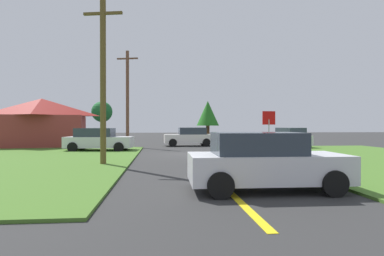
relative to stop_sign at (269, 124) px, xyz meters
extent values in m
plane|color=#2E2E2E|center=(-4.67, 1.15, -1.90)|extent=(120.00, 120.00, 0.00)
cube|color=#446E26|center=(4.60, -2.85, -1.86)|extent=(12.00, 20.00, 0.08)
cube|color=#446E26|center=(-13.94, -2.85, -1.86)|extent=(12.00, 20.00, 0.08)
cube|color=yellow|center=(-4.67, -6.85, -1.90)|extent=(0.20, 14.00, 0.01)
cylinder|color=#9EA0A8|center=(0.00, 0.00, -0.81)|extent=(0.07, 0.07, 2.19)
cube|color=red|center=(0.00, 0.00, 0.36)|extent=(0.81, 0.10, 0.81)
cube|color=white|center=(-4.10, 9.32, -1.26)|extent=(4.33, 1.89, 0.76)
cube|color=#2D3842|center=(-3.77, 9.33, -0.58)|extent=(2.40, 1.61, 0.60)
cylinder|color=black|center=(-5.51, 8.42, -1.56)|extent=(0.69, 0.25, 0.68)
cylinder|color=black|center=(-5.58, 10.09, -1.56)|extent=(0.69, 0.25, 0.68)
cylinder|color=black|center=(-2.61, 8.54, -1.56)|extent=(0.69, 0.25, 0.68)
cylinder|color=black|center=(-2.69, 10.22, -1.56)|extent=(0.69, 0.25, 0.68)
cube|color=silver|center=(-3.59, -10.31, -1.26)|extent=(4.33, 1.99, 0.76)
cube|color=#2D3842|center=(-3.88, -10.31, -0.58)|extent=(2.39, 1.73, 0.60)
cylinder|color=black|center=(-2.12, -9.39, -1.56)|extent=(0.68, 0.23, 0.68)
cylinder|color=black|center=(-2.14, -11.27, -1.56)|extent=(0.68, 0.23, 0.68)
cylinder|color=black|center=(-5.04, -9.35, -1.56)|extent=(0.68, 0.23, 0.68)
cylinder|color=black|center=(-5.07, -11.23, -1.56)|extent=(0.68, 0.23, 0.68)
cube|color=silver|center=(3.91, 6.46, -1.26)|extent=(2.46, 4.17, 0.76)
cube|color=#2D3842|center=(3.95, 6.24, -0.58)|extent=(1.91, 2.41, 0.60)
cylinder|color=black|center=(2.82, 7.59, -1.56)|extent=(0.35, 0.71, 0.68)
cylinder|color=black|center=(4.48, 7.93, -1.56)|extent=(0.35, 0.71, 0.68)
cylinder|color=black|center=(3.34, 4.99, -1.56)|extent=(0.35, 0.71, 0.68)
cylinder|color=black|center=(5.00, 5.32, -1.56)|extent=(0.35, 0.71, 0.68)
cube|color=silver|center=(-10.81, 4.12, -1.26)|extent=(4.70, 2.29, 0.76)
cube|color=#2D3842|center=(-11.12, 4.15, -0.58)|extent=(2.64, 1.89, 0.60)
cylinder|color=black|center=(-9.19, 4.93, -1.56)|extent=(0.70, 0.28, 0.68)
cylinder|color=black|center=(-9.35, 3.05, -1.56)|extent=(0.70, 0.28, 0.68)
cylinder|color=black|center=(-12.27, 5.19, -1.56)|extent=(0.70, 0.28, 0.68)
cylinder|color=black|center=(-12.43, 3.32, -1.56)|extent=(0.70, 0.28, 0.68)
cylinder|color=brown|center=(-9.13, -4.11, 1.83)|extent=(0.27, 0.27, 7.47)
cube|color=brown|center=(-9.13, -4.11, 4.97)|extent=(1.79, 0.48, 0.12)
cylinder|color=brown|center=(-9.31, 8.51, 2.13)|extent=(0.27, 0.27, 8.07)
cube|color=brown|center=(-9.31, 8.51, 5.52)|extent=(1.78, 0.53, 0.12)
cylinder|color=brown|center=(-13.91, 22.62, -0.66)|extent=(0.41, 0.41, 2.49)
sphere|color=#1C612A|center=(-13.91, 22.62, 1.63)|extent=(2.60, 2.60, 2.60)
cylinder|color=brown|center=(-0.55, 21.83, -1.02)|extent=(0.45, 0.45, 1.78)
cone|color=#226C1D|center=(-0.55, 21.83, 1.45)|extent=(2.87, 2.87, 3.15)
cube|color=maroon|center=(-16.65, 9.62, -0.59)|extent=(7.71, 7.04, 2.64)
pyramid|color=maroon|center=(-16.65, 9.62, 1.47)|extent=(7.71, 7.04, 1.46)
camera|label=1|loc=(-6.53, -19.08, -0.08)|focal=30.29mm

